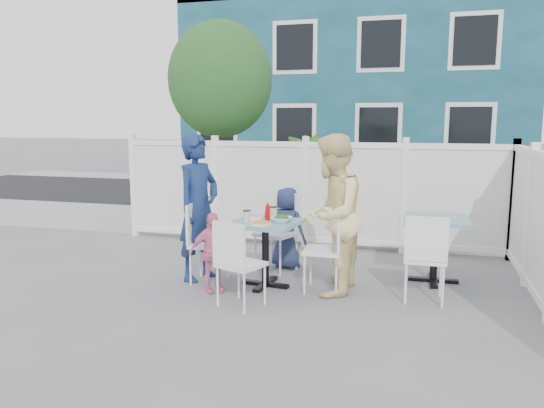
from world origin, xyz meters
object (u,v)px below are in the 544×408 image
(boy, at_px, (287,228))
(main_table, at_px, (265,236))
(chair_left, at_px, (202,236))
(woman, at_px, (331,215))
(chair_near, at_px, (236,258))
(spare_table, at_px, (435,232))
(man, at_px, (198,207))
(utility_cabinet, at_px, (191,188))
(chair_right, at_px, (331,243))
(toddler, at_px, (212,252))
(chair_back, at_px, (280,225))

(boy, bearing_deg, main_table, 105.77)
(chair_left, distance_m, woman, 1.58)
(chair_near, bearing_deg, boy, 106.10)
(spare_table, relative_size, man, 0.44)
(utility_cabinet, height_order, chair_right, utility_cabinet)
(chair_near, bearing_deg, woman, 62.47)
(utility_cabinet, height_order, toddler, utility_cabinet)
(chair_back, relative_size, chair_near, 1.08)
(spare_table, distance_m, chair_left, 2.77)
(chair_left, height_order, toddler, chair_left)
(chair_left, distance_m, boy, 1.19)
(chair_left, bearing_deg, chair_right, 86.74)
(boy, distance_m, toddler, 1.30)
(chair_back, bearing_deg, chair_left, 66.19)
(chair_back, bearing_deg, utility_cabinet, -28.43)
(chair_right, xyz_separation_m, boy, (-0.71, 0.80, -0.03))
(spare_table, bearing_deg, boy, 176.43)
(man, bearing_deg, chair_left, -122.57)
(chair_near, height_order, toddler, chair_near)
(chair_near, bearing_deg, chair_right, 64.52)
(main_table, bearing_deg, chair_near, -96.19)
(main_table, relative_size, boy, 0.76)
(chair_back, height_order, man, man)
(man, distance_m, woman, 1.64)
(chair_right, distance_m, toddler, 1.34)
(man, height_order, boy, man)
(utility_cabinet, height_order, boy, utility_cabinet)
(main_table, bearing_deg, woman, -2.27)
(chair_near, bearing_deg, man, 153.38)
(chair_right, relative_size, man, 0.55)
(main_table, xyz_separation_m, spare_table, (1.90, 0.70, 0.01))
(utility_cabinet, distance_m, boy, 3.84)
(utility_cabinet, relative_size, chair_near, 1.34)
(main_table, xyz_separation_m, man, (-0.86, 0.07, 0.29))
(chair_left, bearing_deg, spare_table, 100.14)
(chair_left, distance_m, chair_near, 1.02)
(toddler, bearing_deg, man, 90.04)
(spare_table, bearing_deg, woman, -147.20)
(main_table, relative_size, woman, 0.45)
(man, distance_m, boy, 1.23)
(spare_table, height_order, chair_back, chair_back)
(utility_cabinet, relative_size, main_table, 1.52)
(spare_table, height_order, man, man)
(chair_near, bearing_deg, chair_back, 108.77)
(chair_left, bearing_deg, chair_near, 37.41)
(chair_right, relative_size, boy, 0.91)
(toddler, bearing_deg, utility_cabinet, 78.33)
(chair_left, xyz_separation_m, chair_near, (0.69, -0.75, -0.02))
(spare_table, distance_m, chair_right, 1.33)
(man, bearing_deg, spare_table, -59.69)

